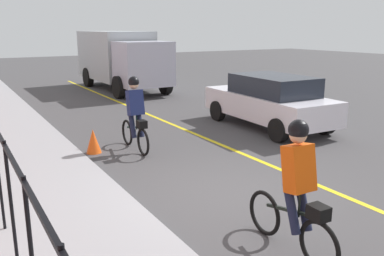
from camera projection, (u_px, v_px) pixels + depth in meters
The scene contains 8 objects.
ground_plane at pixel (235, 193), 7.43m from camera, with size 80.00×80.00×0.00m, color #434143.
lane_line_centre at pixel (299, 177), 8.22m from camera, with size 36.00×0.12×0.01m, color yellow.
sidewalk at pixel (40, 237), 5.72m from camera, with size 40.00×3.20×0.15m, color gray.
cyclist_lead at pixel (135, 114), 9.79m from camera, with size 1.71×0.37×1.83m.
cyclist_follow at pixel (296, 189), 5.24m from camera, with size 1.71×0.37×1.83m.
patrol_sedan at pixel (270, 100), 12.22m from camera, with size 4.46×2.05×1.58m.
box_truck_background at pixel (121, 57), 19.77m from camera, with size 6.72×2.56×2.78m.
traffic_cone_near at pixel (93, 141), 9.78m from camera, with size 0.36×0.36×0.58m, color #FA5917.
Camera 1 is at (-5.55, 4.22, 2.92)m, focal length 38.16 mm.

